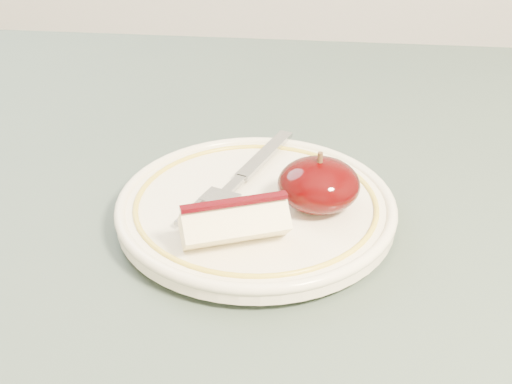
# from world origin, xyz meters

# --- Properties ---
(table) EXTENTS (0.90, 0.90, 0.75)m
(table) POSITION_xyz_m (0.00, 0.00, 0.66)
(table) COLOR brown
(table) RESTS_ON ground
(plate) EXTENTS (0.22, 0.22, 0.02)m
(plate) POSITION_xyz_m (0.11, 0.02, 0.76)
(plate) COLOR beige
(plate) RESTS_ON table
(apple_half) EXTENTS (0.06, 0.06, 0.05)m
(apple_half) POSITION_xyz_m (0.16, 0.02, 0.79)
(apple_half) COLOR black
(apple_half) RESTS_ON plate
(apple_wedge) EXTENTS (0.08, 0.06, 0.04)m
(apple_wedge) POSITION_xyz_m (0.10, -0.04, 0.79)
(apple_wedge) COLOR beige
(apple_wedge) RESTS_ON plate
(fork) EXTENTS (0.08, 0.17, 0.00)m
(fork) POSITION_xyz_m (0.09, 0.05, 0.77)
(fork) COLOR #96989E
(fork) RESTS_ON plate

